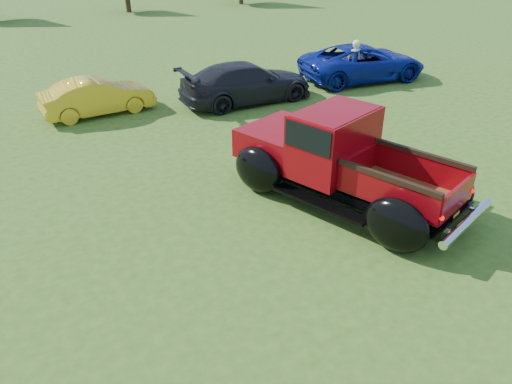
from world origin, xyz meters
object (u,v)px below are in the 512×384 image
Objects in this scene: show_car_blue at (363,63)px; spectator at (354,63)px; pickup_truck at (333,156)px; show_car_grey at (246,83)px; show_car_yellow at (98,97)px.

spectator is (-0.81, -0.38, 0.17)m from show_car_blue.
spectator is at bearing 29.50° from pickup_truck.
pickup_truck is 1.24× the size of show_car_grey.
show_car_blue is 0.91m from spectator.
show_car_grey is 4.71m from spectator.
show_car_blue is (7.19, 7.26, -0.28)m from pickup_truck.
pickup_truck reaches higher than show_car_grey.
show_car_blue reaches higher than show_car_grey.
spectator is at bearing -92.09° from show_car_grey.
pickup_truck is 9.16m from show_car_yellow.
show_car_yellow is at bearing 76.14° from show_car_grey.
spectator is at bearing -101.58° from show_car_yellow.
pickup_truck reaches higher than show_car_yellow.
show_car_blue is (5.51, 0.10, 0.01)m from show_car_grey.
spectator reaches higher than show_car_yellow.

